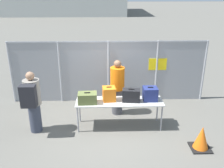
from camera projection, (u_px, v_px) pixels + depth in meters
The scene contains 11 objects.
ground_plane at pixel (110, 127), 7.05m from camera, with size 120.00×120.00×0.00m, color #605E56.
fence_section at pixel (109, 70), 8.32m from camera, with size 6.51×0.07×2.08m.
inspection_table at pixel (119, 103), 6.84m from camera, with size 2.38×0.68×0.78m.
suitcase_olive at pixel (88, 98), 6.67m from camera, with size 0.52×0.36×0.31m.
suitcase_orange at pixel (109, 94), 6.80m from camera, with size 0.37×0.36×0.40m.
suitcase_black at pixel (131, 95), 6.76m from camera, with size 0.50×0.31×0.37m.
suitcase_navy at pixel (150, 94), 6.83m from camera, with size 0.39×0.34×0.39m.
traveler_hooded at pixel (32, 101), 6.48m from camera, with size 0.42×0.65×1.71m.
security_worker_near at pixel (117, 87), 7.51m from camera, with size 0.42×0.42×1.72m.
utility_trailer at pixel (126, 65), 11.19m from camera, with size 4.10×2.03×0.68m.
traffic_cone at pixel (201, 139), 6.02m from camera, with size 0.48×0.48×0.60m.
Camera 1 is at (-0.13, -6.11, 3.72)m, focal length 40.00 mm.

